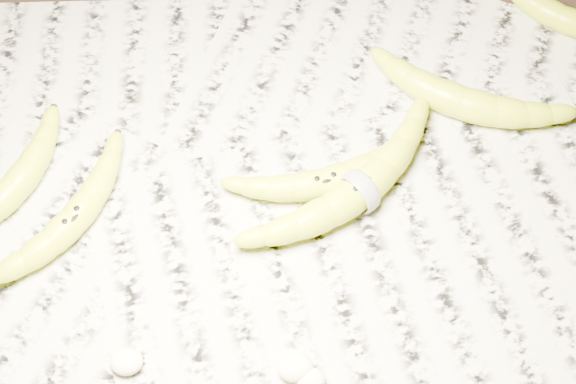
{
  "coord_description": "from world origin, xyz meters",
  "views": [
    {
      "loc": [
        -0.02,
        -0.4,
        0.73
      ],
      "look_at": [
        -0.01,
        0.0,
        0.05
      ],
      "focal_mm": 50.0,
      "sensor_mm": 36.0,
      "label": 1
    }
  ],
  "objects_px": {
    "banana_taped": "(359,190)",
    "banana_upper_a": "(463,101)",
    "banana_upper_b": "(562,16)",
    "banana_left_a": "(72,219)",
    "banana_center": "(324,180)",
    "banana_left_b": "(13,186)"
  },
  "relations": [
    {
      "from": "banana_left_b",
      "to": "banana_left_a",
      "type": "bearing_deg",
      "value": -90.14
    },
    {
      "from": "banana_center",
      "to": "banana_upper_a",
      "type": "xyz_separation_m",
      "value": [
        0.16,
        0.1,
        0.0
      ]
    },
    {
      "from": "banana_upper_b",
      "to": "banana_taped",
      "type": "bearing_deg",
      "value": -104.07
    },
    {
      "from": "banana_left_a",
      "to": "banana_center",
      "type": "xyz_separation_m",
      "value": [
        0.26,
        0.04,
        -0.0
      ]
    },
    {
      "from": "banana_taped",
      "to": "banana_center",
      "type": "bearing_deg",
      "value": 119.21
    },
    {
      "from": "banana_center",
      "to": "banana_upper_b",
      "type": "bearing_deg",
      "value": 22.55
    },
    {
      "from": "banana_left_a",
      "to": "banana_taped",
      "type": "distance_m",
      "value": 0.29
    },
    {
      "from": "banana_center",
      "to": "banana_upper_b",
      "type": "xyz_separation_m",
      "value": [
        0.29,
        0.22,
        -0.0
      ]
    },
    {
      "from": "banana_left_b",
      "to": "banana_upper_a",
      "type": "relative_size",
      "value": 0.86
    },
    {
      "from": "banana_left_b",
      "to": "banana_upper_b",
      "type": "height_order",
      "value": "same"
    },
    {
      "from": "banana_left_b",
      "to": "banana_upper_b",
      "type": "xyz_separation_m",
      "value": [
        0.61,
        0.22,
        -0.0
      ]
    },
    {
      "from": "banana_upper_a",
      "to": "banana_upper_b",
      "type": "bearing_deg",
      "value": 66.64
    },
    {
      "from": "banana_taped",
      "to": "banana_upper_a",
      "type": "height_order",
      "value": "same"
    },
    {
      "from": "banana_left_a",
      "to": "banana_upper_b",
      "type": "relative_size",
      "value": 1.18
    },
    {
      "from": "banana_left_a",
      "to": "banana_upper_a",
      "type": "height_order",
      "value": "banana_upper_a"
    },
    {
      "from": "banana_upper_a",
      "to": "banana_upper_b",
      "type": "height_order",
      "value": "banana_upper_a"
    },
    {
      "from": "banana_center",
      "to": "banana_taped",
      "type": "bearing_deg",
      "value": -36.02
    },
    {
      "from": "banana_left_b",
      "to": "banana_center",
      "type": "relative_size",
      "value": 0.97
    },
    {
      "from": "banana_left_a",
      "to": "banana_upper_b",
      "type": "bearing_deg",
      "value": -29.28
    },
    {
      "from": "banana_taped",
      "to": "banana_upper_a",
      "type": "bearing_deg",
      "value": 2.69
    },
    {
      "from": "banana_taped",
      "to": "banana_upper_a",
      "type": "relative_size",
      "value": 1.17
    },
    {
      "from": "banana_center",
      "to": "banana_left_a",
      "type": "bearing_deg",
      "value": 174.16
    }
  ]
}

